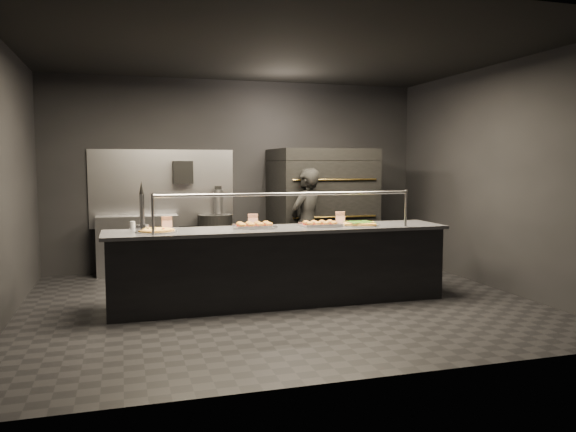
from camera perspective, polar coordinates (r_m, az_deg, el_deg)
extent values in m
plane|color=black|center=(6.87, -0.75, -8.84)|extent=(6.00, 6.00, 0.00)
plane|color=black|center=(6.79, -0.79, 16.52)|extent=(6.00, 6.00, 0.00)
cube|color=black|center=(9.10, -5.05, 4.17)|extent=(6.00, 0.04, 3.00)
cube|color=black|center=(4.31, 8.27, 2.84)|extent=(6.00, 0.04, 3.00)
cube|color=black|center=(6.53, -27.07, 3.14)|extent=(0.04, 5.00, 3.00)
cube|color=black|center=(8.02, 20.39, 3.70)|extent=(0.04, 5.00, 3.00)
cube|color=#99999E|center=(8.92, -12.60, 2.75)|extent=(2.20, 0.02, 1.20)
cube|color=black|center=(6.78, -0.76, -5.23)|extent=(4.00, 0.70, 0.88)
cube|color=#35353A|center=(6.71, -0.76, -1.37)|extent=(4.10, 0.78, 0.04)
cylinder|color=#99999E|center=(6.15, -13.58, 0.16)|extent=(0.03, 0.03, 0.45)
cylinder|color=#99999E|center=(6.97, 11.87, 0.79)|extent=(0.03, 0.03, 0.45)
cylinder|color=#99999E|center=(6.38, -0.04, 2.25)|extent=(3.00, 0.04, 0.04)
cube|color=black|center=(8.95, 3.35, -3.56)|extent=(1.50, 1.15, 0.60)
cube|color=black|center=(8.87, 3.37, 0.27)|extent=(1.50, 1.20, 0.55)
cube|color=black|center=(8.84, 3.39, 3.82)|extent=(1.50, 1.20, 0.55)
cube|color=black|center=(8.84, 3.41, 6.22)|extent=(1.50, 1.20, 0.18)
cylinder|color=gold|center=(8.30, 4.83, -0.10)|extent=(1.30, 0.02, 0.02)
cylinder|color=gold|center=(8.26, 4.86, 3.70)|extent=(1.30, 0.02, 0.02)
cube|color=#99999E|center=(8.82, -15.01, -2.88)|extent=(1.20, 0.35, 0.90)
cube|color=black|center=(8.85, -10.65, 4.39)|extent=(0.30, 0.20, 0.35)
cylinder|color=#B2B2B7|center=(8.96, -7.10, 1.25)|extent=(0.14, 0.14, 0.45)
cube|color=black|center=(8.94, -7.11, 2.84)|extent=(0.10, 0.06, 0.06)
cylinder|color=silver|center=(6.47, -14.57, -1.23)|extent=(0.15, 0.15, 0.08)
cylinder|color=silver|center=(6.45, -14.61, 0.46)|extent=(0.05, 0.05, 0.38)
cylinder|color=silver|center=(6.36, -14.62, 1.92)|extent=(0.02, 0.11, 0.02)
cone|color=black|center=(6.44, -14.67, 2.81)|extent=(0.05, 0.05, 0.15)
cylinder|color=silver|center=(6.46, -13.23, -1.53)|extent=(0.47, 0.47, 0.01)
cylinder|color=#BD903C|center=(6.46, -13.23, -1.43)|extent=(0.41, 0.41, 0.02)
cylinder|color=gold|center=(6.46, -13.23, -1.32)|extent=(0.35, 0.35, 0.01)
cube|color=silver|center=(6.69, -3.42, -1.14)|extent=(0.55, 0.47, 0.02)
ellipsoid|color=#B57026|center=(6.57, -4.65, -0.94)|extent=(0.09, 0.09, 0.06)
ellipsoid|color=#B57026|center=(6.73, -4.92, -0.79)|extent=(0.09, 0.09, 0.06)
ellipsoid|color=#B57026|center=(6.60, -3.73, -0.91)|extent=(0.09, 0.09, 0.06)
ellipsoid|color=#B57026|center=(6.75, -4.02, -0.77)|extent=(0.09, 0.09, 0.06)
ellipsoid|color=#B57026|center=(6.62, -2.82, -0.88)|extent=(0.09, 0.09, 0.06)
ellipsoid|color=#B57026|center=(6.77, -3.13, -0.74)|extent=(0.09, 0.09, 0.06)
ellipsoid|color=#B57026|center=(6.65, -1.92, -0.85)|extent=(0.09, 0.09, 0.06)
ellipsoid|color=#B57026|center=(6.80, -2.25, -0.71)|extent=(0.09, 0.09, 0.06)
cube|color=silver|center=(6.85, 3.27, -0.98)|extent=(0.48, 0.37, 0.02)
ellipsoid|color=#B57026|center=(6.73, 2.24, -0.79)|extent=(0.08, 0.08, 0.05)
ellipsoid|color=#B57026|center=(6.87, 1.83, -0.66)|extent=(0.08, 0.08, 0.05)
ellipsoid|color=#B57026|center=(6.76, 3.07, -0.77)|extent=(0.08, 0.08, 0.05)
ellipsoid|color=#B57026|center=(6.90, 2.65, -0.64)|extent=(0.08, 0.08, 0.05)
ellipsoid|color=#B57026|center=(6.80, 3.90, -0.74)|extent=(0.08, 0.08, 0.05)
ellipsoid|color=#B57026|center=(6.94, 3.46, -0.61)|extent=(0.08, 0.08, 0.05)
ellipsoid|color=#B57026|center=(6.83, 4.72, -0.71)|extent=(0.08, 0.08, 0.05)
ellipsoid|color=#B57026|center=(6.97, 4.27, -0.59)|extent=(0.08, 0.08, 0.05)
cylinder|color=silver|center=(7.01, 7.28, -0.90)|extent=(0.48, 0.48, 0.01)
cube|color=#BD903C|center=(7.01, 7.29, -0.77)|extent=(0.48, 0.45, 0.02)
cube|color=gold|center=(7.01, 7.29, -0.68)|extent=(0.45, 0.42, 0.01)
cube|color=#388427|center=(7.01, 7.29, -0.60)|extent=(0.42, 0.40, 0.01)
cylinder|color=silver|center=(6.73, -15.50, -0.94)|extent=(0.06, 0.06, 0.10)
cylinder|color=silver|center=(6.73, -14.64, -1.01)|extent=(0.04, 0.04, 0.08)
cube|color=white|center=(6.75, -12.20, -0.64)|extent=(0.12, 0.04, 0.15)
cube|color=white|center=(6.90, -3.58, -0.40)|extent=(0.12, 0.04, 0.15)
cube|color=white|center=(7.24, 5.33, -0.14)|extent=(0.12, 0.04, 0.15)
cylinder|color=black|center=(8.83, -7.39, -2.74)|extent=(0.54, 0.54, 0.90)
imported|color=black|center=(8.09, 1.89, -0.86)|extent=(0.71, 0.65, 1.62)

